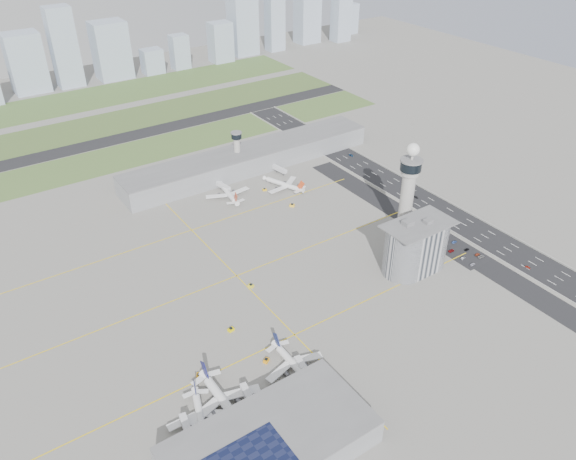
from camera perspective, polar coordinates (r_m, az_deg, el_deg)
ground at (r=329.64m, az=3.43°, el=-4.93°), size 1000.00×1000.00×0.00m
grass_strip_0 at (r=495.10m, az=-14.54°, el=7.73°), size 480.00×50.00×0.08m
grass_strip_1 at (r=561.38m, az=-17.41°, el=10.29°), size 480.00×60.00×0.08m
grass_strip_2 at (r=634.22m, az=-19.83°, el=12.40°), size 480.00×70.00×0.08m
runway at (r=527.50m, az=-16.04°, el=9.08°), size 480.00×22.00×0.10m
highway at (r=398.96m, az=16.73°, el=0.96°), size 28.00×500.00×0.10m
barrier_left at (r=389.08m, az=15.39°, el=0.43°), size 0.60×500.00×1.20m
barrier_right at (r=408.54m, az=18.03°, el=1.60°), size 0.60×500.00×1.20m
landside_road at (r=376.77m, az=15.35°, el=-0.82°), size 18.00×260.00×0.08m
parking_lot at (r=369.36m, az=16.50°, el=-1.77°), size 20.00×44.00×0.10m
taxiway_line_h_0 at (r=293.14m, az=0.67°, el=-10.60°), size 260.00×0.60×0.01m
taxiway_line_h_1 at (r=332.33m, az=-5.25°, el=-4.66°), size 260.00×0.60×0.01m
taxiway_line_h_2 at (r=377.05m, az=-9.77°, el=-0.01°), size 260.00×0.60×0.01m
taxiway_line_v at (r=332.33m, az=-5.25°, el=-4.66°), size 0.60×260.00×0.01m
control_tower at (r=357.27m, az=12.11°, el=4.27°), size 14.00×14.00×64.50m
secondary_tower at (r=442.57m, az=-5.20°, el=8.31°), size 8.60×8.60×31.90m
admin_building at (r=337.33m, az=12.85°, el=-1.62°), size 42.00×24.00×33.50m
terminal_pier at (r=450.00m, az=-3.89°, el=7.27°), size 210.00×32.00×15.80m
near_terminal at (r=241.90m, az=-1.84°, el=-20.96°), size 84.00×42.00×13.00m
airplane_near_a at (r=255.23m, az=-8.91°, el=-18.16°), size 38.29×41.61×9.61m
airplane_near_b at (r=258.03m, az=-6.46°, el=-16.74°), size 36.52×42.89×11.96m
airplane_near_c at (r=272.30m, az=0.71°, el=-13.32°), size 31.82×37.31×10.36m
airplane_far_a at (r=411.23m, az=-6.20°, el=4.16°), size 38.82×43.83×11.04m
airplane_far_b at (r=419.86m, az=-0.55°, el=4.96°), size 43.25×46.50×10.52m
jet_bridge_near_0 at (r=249.87m, az=-9.76°, el=-20.54°), size 5.39×14.31×5.70m
jet_bridge_near_1 at (r=257.46m, az=-3.47°, el=-17.76°), size 5.39×14.31×5.70m
jet_bridge_near_2 at (r=268.21m, az=2.21°, el=-15.00°), size 5.39×14.31×5.70m
jet_bridge_far_0 at (r=423.72m, az=-7.18°, el=4.59°), size 5.39×14.31×5.70m
jet_bridge_far_1 at (r=445.49m, az=-1.47°, el=6.33°), size 5.39×14.31×5.70m
tug_0 at (r=275.88m, az=-9.04°, el=-14.37°), size 3.43×3.75×1.80m
tug_1 at (r=279.45m, az=-2.22°, el=-13.08°), size 3.85×3.49×1.85m
tug_2 at (r=296.26m, az=-5.81°, el=-10.00°), size 3.59×2.81×1.86m
tug_3 at (r=323.03m, az=-3.78°, el=-5.64°), size 3.14×3.75×1.86m
tug_4 at (r=418.34m, az=-2.40°, el=4.14°), size 3.43×2.73×1.76m
tug_5 at (r=397.62m, az=0.42°, el=2.55°), size 4.24×4.29×2.08m
car_lot_0 at (r=356.86m, az=18.24°, el=-3.33°), size 3.95×1.82×1.31m
car_lot_1 at (r=360.84m, az=17.37°, el=-2.73°), size 3.79×1.77×1.20m
car_lot_2 at (r=365.40m, az=16.26°, el=-2.03°), size 4.26×1.97×1.18m
car_lot_3 at (r=368.52m, az=15.65°, el=-1.59°), size 4.40×2.06×1.24m
car_lot_4 at (r=369.75m, az=14.86°, el=-1.33°), size 3.72×1.93×1.21m
car_lot_5 at (r=373.34m, az=14.36°, el=-0.88°), size 3.93×1.91×1.24m
car_lot_6 at (r=365.52m, az=19.02°, el=-2.56°), size 4.73×2.43×1.28m
car_lot_7 at (r=366.86m, az=18.68°, el=-2.36°), size 4.08×1.84×1.16m
car_lot_8 at (r=369.40m, az=17.71°, el=-1.89°), size 3.67×1.61×1.23m
car_lot_9 at (r=374.28m, az=16.55°, el=-1.17°), size 3.97×1.75×1.27m
car_lot_10 at (r=378.99m, az=15.71°, el=-0.57°), size 4.18×2.30×1.11m
car_lot_11 at (r=380.96m, az=15.29°, el=-0.30°), size 4.30×1.78×1.24m
car_hw_0 at (r=366.33m, az=23.18°, el=-3.49°), size 1.66×3.30×1.08m
car_hw_1 at (r=418.99m, az=12.89°, el=3.27°), size 1.28×3.46×1.13m
car_hw_2 at (r=474.52m, az=6.44°, el=7.57°), size 2.60×4.58×1.21m
car_hw_4 at (r=513.19m, az=0.87°, el=9.78°), size 2.08×4.05×1.32m
skyline_bldg_7 at (r=671.50m, az=-25.07°, el=15.14°), size 35.76×28.61×61.22m
skyline_bldg_8 at (r=671.02m, az=-21.81°, el=16.85°), size 26.33×21.06×83.39m
skyline_bldg_9 at (r=686.59m, az=-17.54°, el=17.02°), size 36.96×29.57×62.11m
skyline_bldg_10 at (r=696.45m, az=-13.62°, el=16.33°), size 23.01×18.41×27.75m
skyline_bldg_11 at (r=707.28m, az=-10.95°, el=17.36°), size 20.22×16.18×38.97m
skyline_bldg_12 at (r=726.84m, az=-6.87°, el=18.43°), size 26.14×20.92×46.89m
skyline_bldg_13 at (r=751.35m, az=-4.63°, el=20.37°), size 32.26×25.81×81.20m
skyline_bldg_14 at (r=768.97m, az=-1.35°, el=20.27°), size 21.59×17.28×68.75m
skyline_bldg_15 at (r=809.01m, az=1.97°, el=20.70°), size 30.25×24.20×63.40m
skyline_bldg_16 at (r=818.51m, az=5.43°, el=21.01°), size 23.04×18.43×71.56m
skyline_bldg_17 at (r=865.07m, az=6.18°, el=20.58°), size 22.64×18.11×41.06m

